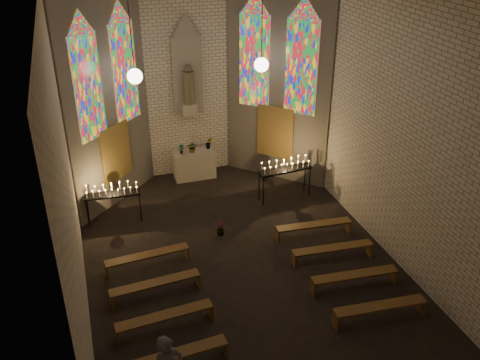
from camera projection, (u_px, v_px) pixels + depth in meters
name	position (u px, v px, depth m)	size (l,w,h in m)	color
floor	(244.00, 268.00, 14.11)	(12.00, 12.00, 0.00)	black
room	(207.00, 94.00, 15.20)	(8.22, 12.43, 7.00)	beige
altar	(194.00, 164.00, 18.46)	(1.40, 0.60, 1.00)	beige
flower_vase_left	(181.00, 149.00, 17.94)	(0.19, 0.13, 0.36)	#4C723F
flower_vase_center	(193.00, 147.00, 18.06)	(0.35, 0.30, 0.38)	#4C723F
flower_vase_right	(209.00, 143.00, 18.33)	(0.23, 0.19, 0.42)	#4C723F
aisle_flower_pot	(220.00, 229.00, 15.42)	(0.23, 0.23, 0.41)	#4C723F
votive_stand_left	(112.00, 192.00, 15.66)	(1.66, 0.53, 1.20)	black
votive_stand_right	(285.00, 167.00, 16.91)	(1.79, 0.57, 1.30)	black
pew_left_0	(147.00, 257.00, 13.99)	(2.23, 0.48, 0.42)	brown
pew_right_0	(314.00, 226.00, 15.28)	(2.23, 0.48, 0.42)	brown
pew_left_1	(155.00, 285.00, 12.98)	(2.23, 0.48, 0.42)	brown
pew_right_1	(333.00, 250.00, 14.27)	(2.23, 0.48, 0.42)	brown
pew_left_2	(165.00, 317.00, 11.97)	(2.23, 0.48, 0.42)	brown
pew_right_2	(355.00, 276.00, 13.26)	(2.23, 0.48, 0.42)	brown
pew_left_3	(176.00, 356.00, 10.96)	(2.23, 0.48, 0.42)	brown
pew_right_3	(380.00, 308.00, 12.25)	(2.23, 0.48, 0.42)	brown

